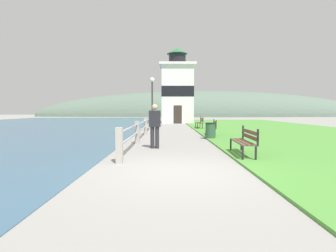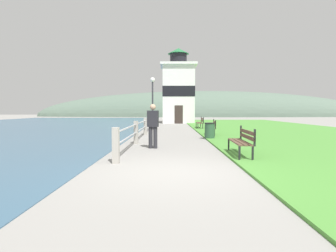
% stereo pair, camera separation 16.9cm
% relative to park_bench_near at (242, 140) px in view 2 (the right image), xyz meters
% --- Properties ---
extents(ground_plane, '(160.00, 160.00, 0.00)m').
position_rel_park_bench_near_xyz_m(ground_plane, '(-2.20, -2.10, -0.54)').
color(ground_plane, gray).
extents(grass_verge, '(12.00, 39.16, 0.06)m').
position_rel_park_bench_near_xyz_m(grass_verge, '(5.51, 10.95, -0.51)').
color(grass_verge, '#4C8E38').
rests_on(grass_verge, ground_plane).
extents(seawall_railing, '(0.18, 21.37, 1.00)m').
position_rel_park_bench_near_xyz_m(seawall_railing, '(-3.80, 9.49, 0.04)').
color(seawall_railing, '#A8A399').
rests_on(seawall_railing, ground_plane).
extents(park_bench_near, '(0.55, 1.83, 0.94)m').
position_rel_park_bench_near_xyz_m(park_bench_near, '(0.00, 0.00, 0.00)').
color(park_bench_near, brown).
rests_on(park_bench_near, ground_plane).
extents(park_bench_midway, '(0.65, 1.78, 0.94)m').
position_rel_park_bench_near_xyz_m(park_bench_midway, '(0.09, 6.69, -0.00)').
color(park_bench_midway, brown).
rests_on(park_bench_midway, ground_plane).
extents(park_bench_far, '(0.51, 1.85, 0.94)m').
position_rel_park_bench_near_xyz_m(park_bench_far, '(0.11, 12.62, 0.00)').
color(park_bench_far, brown).
rests_on(park_bench_far, ground_plane).
extents(lighthouse, '(4.07, 4.07, 8.59)m').
position_rel_park_bench_near_xyz_m(lighthouse, '(-1.39, 22.23, 3.22)').
color(lighthouse, white).
rests_on(lighthouse, ground_plane).
extents(person_strolling, '(0.45, 0.28, 1.71)m').
position_rel_park_bench_near_xyz_m(person_strolling, '(-2.97, 1.78, 0.39)').
color(person_strolling, '#28282D').
rests_on(person_strolling, ground_plane).
extents(trash_bin, '(0.54, 0.54, 0.84)m').
position_rel_park_bench_near_xyz_m(trash_bin, '(-0.29, 5.01, -0.12)').
color(trash_bin, '#2D5138').
rests_on(trash_bin, ground_plane).
extents(lamp_post, '(0.36, 0.36, 3.96)m').
position_rel_park_bench_near_xyz_m(lamp_post, '(-3.65, 11.70, 2.20)').
color(lamp_post, '#333338').
rests_on(lamp_post, ground_plane).
extents(distant_hillside, '(80.00, 16.00, 12.00)m').
position_rel_park_bench_near_xyz_m(distant_hillside, '(5.80, 54.00, -0.54)').
color(distant_hillside, '#566B5B').
rests_on(distant_hillside, ground_plane).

